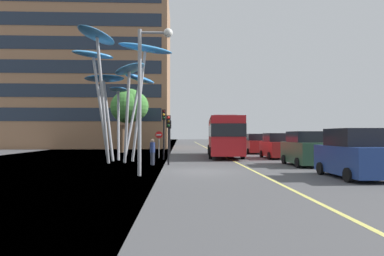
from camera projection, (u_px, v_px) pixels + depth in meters
The scene contains 15 objects.
ground at pixel (190, 172), 17.43m from camera, with size 120.00×240.00×0.10m.
red_bus at pixel (224, 134), 29.12m from camera, with size 3.35×10.53×3.64m.
leaf_sculpture at pixel (121, 72), 24.19m from camera, with size 7.58×9.47×8.91m.
traffic_light_kerb_near at pixel (168, 129), 21.16m from camera, with size 0.28×0.42×3.20m.
traffic_light_kerb_far at pixel (164, 124), 25.76m from camera, with size 0.28×0.42×3.93m.
traffic_light_island_mid at pixel (170, 130), 32.46m from camera, with size 0.28×0.42×3.37m.
car_parked_near at pixel (352, 155), 14.80m from camera, with size 1.98×4.25×2.24m.
car_parked_mid at pixel (305, 149), 20.65m from camera, with size 2.07×4.07×2.17m.
car_parked_far at pixel (275, 147), 27.01m from camera, with size 1.91×4.06×2.08m.
car_side_street at pixel (254, 144), 33.95m from camera, with size 1.95×3.83×2.06m.
street_lamp at pixel (148, 80), 15.66m from camera, with size 1.67×0.44×7.09m.
tree_pavement_near at pixel (130, 106), 36.92m from camera, with size 4.24×3.67×7.18m.
pedestrian at pixel (153, 152), 21.18m from camera, with size 0.34×0.34×1.69m.
no_entry_sign at pixel (159, 140), 27.05m from camera, with size 0.60×0.12×2.24m.
backdrop_building at pixel (88, 75), 50.91m from camera, with size 25.09×13.98×22.57m.
Camera 1 is at (-1.18, -17.47, 1.96)m, focal length 30.62 mm.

